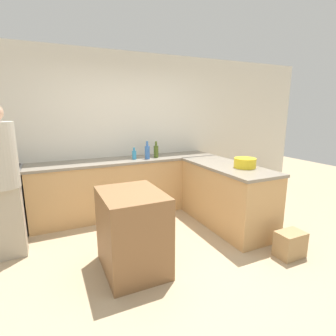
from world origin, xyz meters
TOP-DOWN VIEW (x-y plane):
  - ground_plane at (0.00, 0.00)m, footprint 14.00×14.00m
  - wall_back at (0.00, 2.03)m, footprint 8.00×0.06m
  - counter_back at (0.00, 1.70)m, footprint 3.11×0.63m
  - counter_peninsula at (1.21, 0.59)m, footprint 0.69×1.64m
  - range_oven at (-1.86, 1.70)m, footprint 0.59×0.61m
  - island_table at (-0.44, 0.07)m, footprint 0.64×0.81m
  - mixing_bowl at (1.32, 0.34)m, footprint 0.31×0.31m
  - water_bottle_blue at (0.31, 1.57)m, footprint 0.08×0.08m
  - dish_soap_bottle at (0.10, 1.63)m, footprint 0.07×0.07m
  - olive_oil_bottle at (0.49, 1.63)m, footprint 0.08×0.08m
  - person_by_range at (-1.70, 0.93)m, footprint 0.37×0.37m
  - paper_bag at (1.34, -0.50)m, footprint 0.33×0.23m

SIDE VIEW (x-z plane):
  - ground_plane at x=0.00m, z-range 0.00..0.00m
  - paper_bag at x=1.34m, z-range 0.00..0.32m
  - island_table at x=-0.44m, z-range 0.00..0.89m
  - counter_back at x=0.00m, z-range 0.00..0.94m
  - counter_peninsula at x=1.21m, z-range 0.00..0.94m
  - range_oven at x=-1.86m, z-range 0.00..0.95m
  - person_by_range at x=-1.70m, z-range 0.08..1.89m
  - mixing_bowl at x=1.32m, z-range 0.94..1.08m
  - dish_soap_bottle at x=0.10m, z-range 0.92..1.11m
  - olive_oil_bottle at x=0.49m, z-range 0.91..1.19m
  - water_bottle_blue at x=0.31m, z-range 0.91..1.20m
  - wall_back at x=0.00m, z-range 0.00..2.70m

